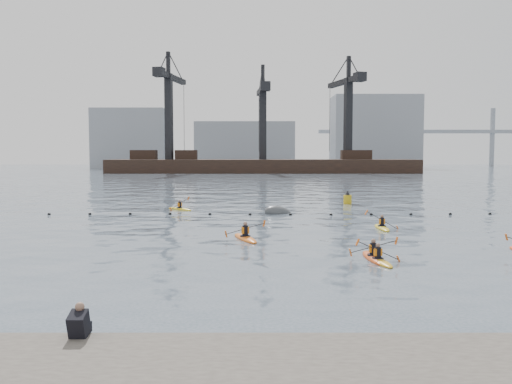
{
  "coord_description": "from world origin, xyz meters",
  "views": [
    {
      "loc": [
        -1.55,
        -17.6,
        4.6
      ],
      "look_at": [
        -1.55,
        7.32,
        2.8
      ],
      "focal_mm": 38.0,
      "sensor_mm": 36.0,
      "label": 1
    }
  ],
  "objects_px": {
    "mooring_buoy": "(278,213)",
    "kayaker_0": "(373,257)",
    "kayaker_2": "(245,237)",
    "kayaker_1": "(378,260)",
    "nav_buoy": "(348,199)",
    "kayaker_5": "(180,209)",
    "kayaker_3": "(382,227)"
  },
  "relations": [
    {
      "from": "nav_buoy",
      "to": "kayaker_5",
      "type": "bearing_deg",
      "value": -160.32
    },
    {
      "from": "kayaker_0",
      "to": "kayaker_2",
      "type": "xyz_separation_m",
      "value": [
        -5.68,
        5.37,
        0.01
      ]
    },
    {
      "from": "kayaker_1",
      "to": "kayaker_2",
      "type": "height_order",
      "value": "kayaker_1"
    },
    {
      "from": "mooring_buoy",
      "to": "kayaker_0",
      "type": "bearing_deg",
      "value": -79.16
    },
    {
      "from": "kayaker_2",
      "to": "kayaker_5",
      "type": "relative_size",
      "value": 1.38
    },
    {
      "from": "kayaker_3",
      "to": "kayaker_5",
      "type": "xyz_separation_m",
      "value": [
        -13.89,
        11.04,
        -0.0
      ]
    },
    {
      "from": "kayaker_1",
      "to": "nav_buoy",
      "type": "relative_size",
      "value": 2.17
    },
    {
      "from": "kayaker_0",
      "to": "kayaker_5",
      "type": "height_order",
      "value": "kayaker_5"
    },
    {
      "from": "kayaker_3",
      "to": "nav_buoy",
      "type": "bearing_deg",
      "value": 87.72
    },
    {
      "from": "kayaker_1",
      "to": "kayaker_5",
      "type": "relative_size",
      "value": 1.18
    },
    {
      "from": "kayaker_2",
      "to": "kayaker_3",
      "type": "height_order",
      "value": "kayaker_3"
    },
    {
      "from": "kayaker_1",
      "to": "kayaker_5",
      "type": "xyz_separation_m",
      "value": [
        -11.37,
        21.18,
        0.0
      ]
    },
    {
      "from": "kayaker_2",
      "to": "kayaker_3",
      "type": "distance_m",
      "value": 9.22
    },
    {
      "from": "kayaker_1",
      "to": "kayaker_2",
      "type": "distance_m",
      "value": 8.32
    },
    {
      "from": "kayaker_2",
      "to": "mooring_buoy",
      "type": "distance_m",
      "value": 12.68
    },
    {
      "from": "kayaker_0",
      "to": "mooring_buoy",
      "type": "relative_size",
      "value": 1.39
    },
    {
      "from": "kayaker_0",
      "to": "nav_buoy",
      "type": "height_order",
      "value": "nav_buoy"
    },
    {
      "from": "kayaker_1",
      "to": "mooring_buoy",
      "type": "relative_size",
      "value": 1.28
    },
    {
      "from": "mooring_buoy",
      "to": "nav_buoy",
      "type": "bearing_deg",
      "value": 49.88
    },
    {
      "from": "mooring_buoy",
      "to": "kayaker_2",
      "type": "bearing_deg",
      "value": -100.26
    },
    {
      "from": "kayaker_1",
      "to": "kayaker_0",
      "type": "bearing_deg",
      "value": 85.28
    },
    {
      "from": "mooring_buoy",
      "to": "nav_buoy",
      "type": "relative_size",
      "value": 1.69
    },
    {
      "from": "kayaker_5",
      "to": "kayaker_0",
      "type": "bearing_deg",
      "value": -107.24
    },
    {
      "from": "kayaker_5",
      "to": "nav_buoy",
      "type": "relative_size",
      "value": 1.83
    },
    {
      "from": "kayaker_2",
      "to": "kayaker_5",
      "type": "distance_m",
      "value": 16.17
    },
    {
      "from": "kayaker_5",
      "to": "nav_buoy",
      "type": "bearing_deg",
      "value": -26.43
    },
    {
      "from": "kayaker_1",
      "to": "mooring_buoy",
      "type": "distance_m",
      "value": 18.83
    },
    {
      "from": "kayaker_2",
      "to": "mooring_buoy",
      "type": "height_order",
      "value": "kayaker_2"
    },
    {
      "from": "kayaker_2",
      "to": "nav_buoy",
      "type": "distance_m",
      "value": 22.21
    },
    {
      "from": "kayaker_2",
      "to": "kayaker_3",
      "type": "relative_size",
      "value": 1.12
    },
    {
      "from": "kayaker_2",
      "to": "nav_buoy",
      "type": "relative_size",
      "value": 2.52
    },
    {
      "from": "kayaker_0",
      "to": "kayaker_2",
      "type": "height_order",
      "value": "kayaker_2"
    }
  ]
}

